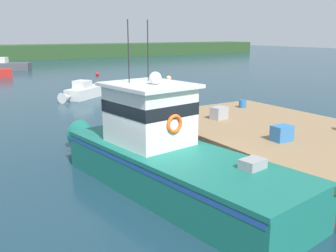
{
  "coord_description": "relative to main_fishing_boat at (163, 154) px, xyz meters",
  "views": [
    {
      "loc": [
        -5.25,
        -8.89,
        4.41
      ],
      "look_at": [
        1.2,
        1.37,
        1.4
      ],
      "focal_mm": 40.05,
      "sensor_mm": 36.0,
      "label": 1
    }
  ],
  "objects": [
    {
      "name": "crate_single_far",
      "position": [
        3.45,
        -1.33,
        0.43
      ],
      "size": [
        0.62,
        0.46,
        0.48
      ],
      "primitive_type": "cube",
      "rotation": [
        0.0,
        0.0,
        -0.04
      ],
      "color": "#3370B2",
      "rests_on": "dock"
    },
    {
      "name": "deckhand_by_the_boat",
      "position": [
        2.31,
        3.36,
        1.05
      ],
      "size": [
        0.36,
        0.22,
        1.63
      ],
      "color": "#383842",
      "rests_on": "dock"
    },
    {
      "name": "dock",
      "position": [
        4.68,
        0.07,
        0.07
      ],
      "size": [
        6.0,
        9.0,
        1.2
      ],
      "color": "#4C3D2D",
      "rests_on": "ground"
    },
    {
      "name": "bait_bucket",
      "position": [
        6.12,
        3.25,
        0.36
      ],
      "size": [
        0.32,
        0.32,
        0.34
      ],
      "primitive_type": "cylinder",
      "color": "#2866B2",
      "rests_on": "dock"
    },
    {
      "name": "main_fishing_boat",
      "position": [
        0.0,
        0.0,
        0.0
      ],
      "size": [
        3.6,
        9.96,
        4.8
      ],
      "color": "#196B5B",
      "rests_on": "ground"
    },
    {
      "name": "moored_boat_far_right",
      "position": [
        3.6,
        16.36,
        -0.58
      ],
      "size": [
        4.58,
        3.6,
        1.25
      ],
      "color": "silver",
      "rests_on": "ground"
    },
    {
      "name": "mooring_buoy_inshore",
      "position": [
        -0.08,
        7.44,
        -0.75
      ],
      "size": [
        0.51,
        0.51,
        0.51
      ],
      "primitive_type": "sphere",
      "color": "silver",
      "rests_on": "ground"
    },
    {
      "name": "moored_boat_mid_harbor",
      "position": [
        2.43,
        41.12,
        -0.47
      ],
      "size": [
        5.97,
        4.04,
        1.56
      ],
      "color": "#4C4C51",
      "rests_on": "ground"
    },
    {
      "name": "ground_plane",
      "position": [
        -0.12,
        0.07,
        -1.01
      ],
      "size": [
        200.0,
        200.0,
        0.0
      ],
      "primitive_type": "plane",
      "color": "#193847"
    },
    {
      "name": "mooring_buoy_outer",
      "position": [
        9.69,
        29.45,
        -0.82
      ],
      "size": [
        0.37,
        0.37,
        0.37
      ],
      "primitive_type": "sphere",
      "color": "red",
      "rests_on": "ground"
    },
    {
      "name": "crate_stack_mid_dock",
      "position": [
        3.76,
        2.03,
        0.43
      ],
      "size": [
        0.67,
        0.54,
        0.47
      ],
      "primitive_type": "cube",
      "rotation": [
        0.0,
        0.0,
        0.18
      ],
      "color": "#9E9EA3",
      "rests_on": "dock"
    }
  ]
}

